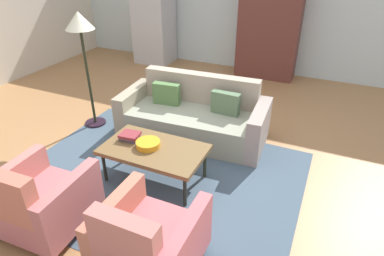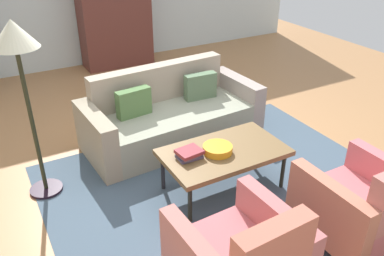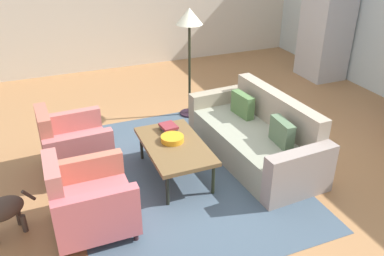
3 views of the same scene
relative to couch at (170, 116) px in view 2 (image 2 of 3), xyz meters
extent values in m
plane|color=#AA7649|center=(-0.04, -0.51, -0.29)|extent=(10.42, 10.42, 0.00)
cube|color=#435667|center=(0.00, -1.14, -0.28)|extent=(3.40, 2.60, 0.01)
cube|color=gray|center=(0.00, -0.09, -0.08)|extent=(1.79, 1.00, 0.42)
cube|color=#A39582|center=(-0.02, 0.27, 0.14)|extent=(1.75, 0.28, 0.86)
cube|color=gray|center=(0.96, -0.03, 0.02)|extent=(0.23, 0.91, 0.62)
cube|color=gray|center=(-0.95, -0.14, 0.02)|extent=(0.23, 0.91, 0.62)
cube|color=#557051|center=(0.45, 0.04, 0.29)|extent=(0.41, 0.14, 0.32)
cube|color=#517642|center=(-0.45, -0.01, 0.29)|extent=(0.41, 0.17, 0.32)
cylinder|color=black|center=(-0.53, -0.91, -0.09)|extent=(0.04, 0.04, 0.40)
cylinder|color=black|center=(0.53, -0.91, -0.09)|extent=(0.04, 0.04, 0.40)
cylinder|color=black|center=(-0.53, -1.47, -0.09)|extent=(0.04, 0.04, 0.40)
cylinder|color=black|center=(0.53, -1.47, -0.09)|extent=(0.04, 0.04, 0.40)
cube|color=brown|center=(0.00, -1.19, 0.14)|extent=(1.20, 0.70, 0.05)
cylinder|color=#35211F|center=(-0.27, -1.93, -0.24)|extent=(0.05, 0.05, 0.10)
cube|color=#B66667|center=(-0.26, -2.27, 0.09)|extent=(0.15, 0.80, 0.56)
cylinder|color=black|center=(0.27, -1.95, -0.24)|extent=(0.05, 0.05, 0.10)
cylinder|color=#331D22|center=(0.95, -1.95, -0.24)|extent=(0.05, 0.05, 0.10)
cube|color=#C26469|center=(0.60, -2.29, -0.04)|extent=(0.56, 0.80, 0.30)
cube|color=#BD6F57|center=(0.27, -2.29, 0.09)|extent=(0.12, 0.80, 0.56)
cube|color=#C6646A|center=(0.94, -2.29, 0.09)|extent=(0.12, 0.80, 0.56)
cylinder|color=orange|center=(-0.07, -1.19, 0.20)|extent=(0.29, 0.29, 0.07)
cube|color=#504B6B|center=(-0.35, -1.14, 0.17)|extent=(0.23, 0.16, 0.02)
cube|color=#595362|center=(-0.35, -1.14, 0.20)|extent=(0.22, 0.19, 0.02)
cube|color=maroon|center=(-0.35, -1.14, 0.22)|extent=(0.25, 0.21, 0.03)
cube|color=brown|center=(0.37, 2.87, 0.61)|extent=(1.20, 0.50, 1.80)
cube|color=#44271E|center=(0.07, 3.12, 0.61)|extent=(0.56, 0.01, 1.51)
cube|color=#482325|center=(0.67, 3.12, 0.61)|extent=(0.56, 0.01, 1.51)
cylinder|color=black|center=(-1.57, -0.36, -0.27)|extent=(0.32, 0.32, 0.03)
cylinder|color=black|center=(-1.57, -0.36, 0.47)|extent=(0.04, 0.04, 1.45)
cone|color=#E8E7C5|center=(-1.57, -0.36, 1.31)|extent=(0.40, 0.40, 0.24)
camera|label=1|loc=(1.73, -3.93, 2.26)|focal=30.86mm
camera|label=2|loc=(-1.87, -3.93, 2.21)|focal=37.63mm
camera|label=3|loc=(4.00, -2.58, 2.60)|focal=37.59mm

